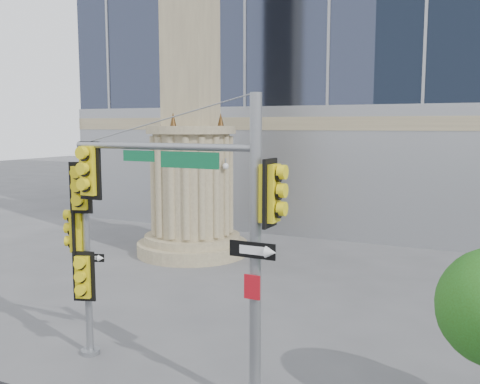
% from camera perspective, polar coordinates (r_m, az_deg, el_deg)
% --- Properties ---
extents(ground, '(120.00, 120.00, 0.00)m').
position_cam_1_polar(ground, '(11.50, -1.82, -19.34)').
color(ground, '#545456').
rests_on(ground, ground).
extents(monument, '(4.40, 4.40, 16.60)m').
position_cam_1_polar(monument, '(21.08, -5.24, 8.17)').
color(monument, gray).
rests_on(monument, ground).
extents(main_signal_pole, '(4.41, 0.53, 5.68)m').
position_cam_1_polar(main_signal_pole, '(9.77, -3.81, -2.35)').
color(main_signal_pole, slate).
rests_on(main_signal_pole, ground).
extents(secondary_signal_pole, '(0.83, 0.59, 4.42)m').
position_cam_1_polar(secondary_signal_pole, '(12.19, -16.45, -5.14)').
color(secondary_signal_pole, slate).
rests_on(secondary_signal_pole, ground).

